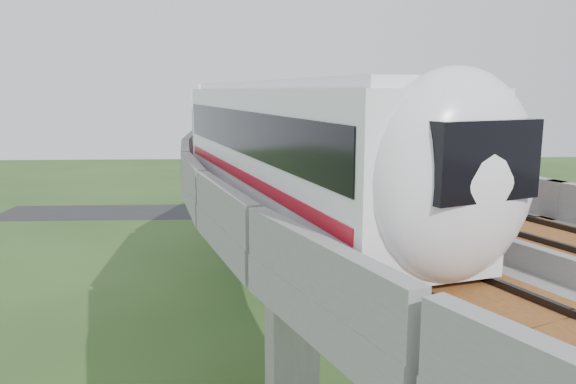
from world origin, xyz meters
The scene contains 12 objects.
ground centered at (0.00, 0.00, 0.00)m, with size 160.00×160.00×0.00m, color #29461C.
dirt_lot centered at (14.00, -2.00, 0.02)m, with size 18.00×26.00×0.04m, color #7F745C.
asphalt_road centered at (0.00, 30.00, 0.01)m, with size 60.00×8.00×0.03m, color #232326.
viaduct centered at (3.84, 0.00, 9.05)m, with size 19.58×73.98×11.40m.
metro_train centered at (0.51, 4.42, 12.31)m, with size 12.73×61.16×3.64m.
fence centered at (9.75, 0.00, 0.75)m, with size 3.87×38.73×1.50m.
tree_0 centered at (12.27, 23.34, 1.82)m, with size 2.95×2.95×3.08m.
tree_1 centered at (7.45, 12.39, 2.62)m, with size 2.87×2.87×3.84m.
tree_2 centered at (7.22, 4.44, 2.55)m, with size 2.86×2.86×3.77m.
tree_3 centered at (6.47, -6.43, 2.02)m, with size 2.03×2.03×2.89m.
car_white centered at (11.64, -7.01, 0.66)m, with size 1.46×3.63×1.24m, color white.
car_dark centered at (15.19, 3.12, 0.57)m, with size 1.48×3.65×1.06m, color black.
Camera 1 is at (-0.31, -33.60, 13.82)m, focal length 35.00 mm.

